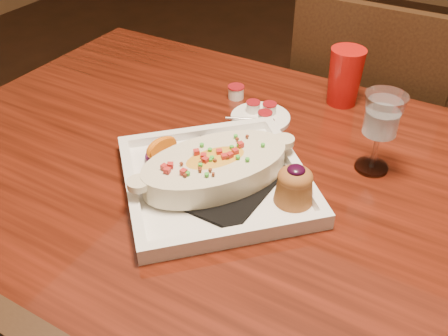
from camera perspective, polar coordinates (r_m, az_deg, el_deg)
The scene contains 7 objects.
table at distance 0.97m, azimuth 5.95°, elevation -6.56°, with size 1.50×0.90×0.75m.
chair_far at distance 1.55m, azimuth 15.70°, elevation 3.72°, with size 0.42×0.42×0.93m.
plate at distance 0.89m, azimuth -0.48°, elevation -0.53°, with size 0.45×0.45×0.08m.
goblet at distance 0.93m, azimuth 17.59°, elevation 5.34°, with size 0.08×0.08×0.16m.
saucer at distance 1.09m, azimuth 4.15°, elevation 5.96°, with size 0.13×0.13×0.09m.
creamer_loose at distance 1.17m, azimuth 1.39°, elevation 8.70°, with size 0.04×0.04×0.03m.
red_tumbler at distance 1.16m, azimuth 13.64°, elevation 10.09°, with size 0.08×0.08×0.13m, color red.
Camera 1 is at (0.27, -0.66, 1.32)m, focal length 40.00 mm.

